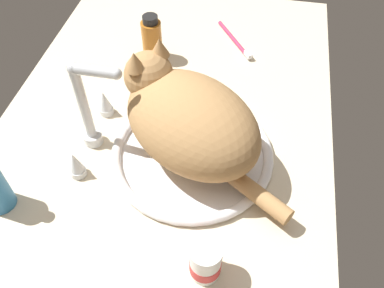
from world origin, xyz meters
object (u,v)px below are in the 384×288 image
object	(u,v)px
amber_bottle	(152,38)
pill_bottle	(205,262)
cat	(186,118)
sink_basin	(192,154)
toothbrush	(235,41)
faucet	(90,116)

from	to	relation	value
amber_bottle	pill_bottle	xyz separation A→B (cm)	(-54.27, -22.79, -1.66)
amber_bottle	cat	bearing A→B (deg)	-153.58
sink_basin	toothbrush	distance (cm)	40.70
toothbrush	pill_bottle	bearing A→B (deg)	-177.59
sink_basin	amber_bottle	size ratio (longest dim) A/B	2.82
faucet	pill_bottle	size ratio (longest dim) A/B	2.52
faucet	toothbrush	size ratio (longest dim) A/B	1.36
cat	pill_bottle	bearing A→B (deg)	-161.89
cat	toothbrush	bearing A→B (deg)	-7.68
sink_basin	cat	world-z (taller)	cat
sink_basin	cat	xyz separation A→B (cm)	(0.87, 1.31, 9.56)
sink_basin	pill_bottle	world-z (taller)	pill_bottle
toothbrush	amber_bottle	bearing A→B (deg)	116.31
sink_basin	faucet	distance (cm)	21.82
sink_basin	toothbrush	world-z (taller)	sink_basin
faucet	toothbrush	distance (cm)	47.98
sink_basin	pill_bottle	size ratio (longest dim) A/B	3.99
sink_basin	pill_bottle	bearing A→B (deg)	-164.16
amber_bottle	toothbrush	size ratio (longest dim) A/B	0.76
sink_basin	toothbrush	size ratio (longest dim) A/B	2.15
cat	sink_basin	bearing A→B (deg)	-123.57
faucet	cat	size ratio (longest dim) A/B	0.55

